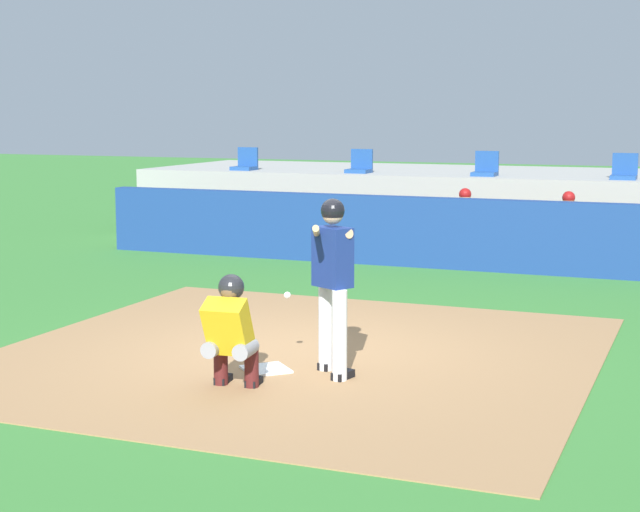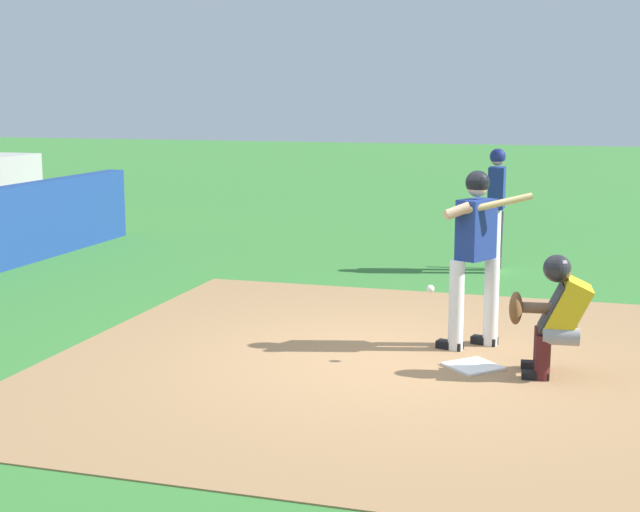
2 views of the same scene
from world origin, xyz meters
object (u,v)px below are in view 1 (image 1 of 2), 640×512
object	(u,v)px
home_plate	(266,369)
dugout_player_0	(463,224)
catcher_crouched	(231,327)
dugout_player_1	(567,228)
stadium_seat_0	(246,164)
stadium_seat_3	(624,172)
batter_at_plate	(332,275)
stadium_seat_2	(485,169)
stadium_seat_1	(360,166)

from	to	relation	value
home_plate	dugout_player_0	size ratio (longest dim) A/B	0.34
catcher_crouched	dugout_player_1	world-z (taller)	dugout_player_1
dugout_player_0	stadium_seat_0	size ratio (longest dim) A/B	2.71
catcher_crouched	stadium_seat_0	xyz separation A→B (m)	(-5.17, 10.90, 0.93)
stadium_seat_0	stadium_seat_3	xyz separation A→B (m)	(7.80, 0.00, 0.00)
batter_at_plate	stadium_seat_2	xyz separation A→B (m)	(-0.69, 10.08, 0.50)
catcher_crouched	stadium_seat_3	size ratio (longest dim) A/B	3.18
catcher_crouched	dugout_player_0	bearing A→B (deg)	89.41
catcher_crouched	stadium_seat_2	distance (m)	10.93
dugout_player_0	stadium_seat_3	size ratio (longest dim) A/B	2.71
stadium_seat_2	stadium_seat_1	bearing A→B (deg)	180.00
batter_at_plate	dugout_player_1	xyz separation A→B (m)	(1.18, 8.05, -0.36)
batter_at_plate	home_plate	bearing A→B (deg)	-171.94
dugout_player_0	stadium_seat_2	distance (m)	2.21
stadium_seat_0	stadium_seat_1	xyz separation A→B (m)	(2.60, 0.00, 0.00)
catcher_crouched	stadium_seat_1	size ratio (longest dim) A/B	3.18
batter_at_plate	stadium_seat_0	bearing A→B (deg)	120.30
dugout_player_1	stadium_seat_3	xyz separation A→B (m)	(0.73, 2.03, 0.86)
stadium_seat_3	dugout_player_1	bearing A→B (deg)	-109.75
catcher_crouched	dugout_player_1	xyz separation A→B (m)	(1.90, 8.86, 0.07)
stadium_seat_0	stadium_seat_1	size ratio (longest dim) A/B	1.00
dugout_player_0	dugout_player_1	world-z (taller)	same
batter_at_plate	stadium_seat_0	world-z (taller)	stadium_seat_0
catcher_crouched	stadium_seat_3	world-z (taller)	stadium_seat_3
home_plate	stadium_seat_1	distance (m)	10.61
home_plate	stadium_seat_0	distance (m)	11.53
stadium_seat_1	stadium_seat_2	world-z (taller)	same
stadium_seat_1	batter_at_plate	bearing A→B (deg)	-71.92
stadium_seat_3	catcher_crouched	bearing A→B (deg)	-103.55
batter_at_plate	stadium_seat_0	size ratio (longest dim) A/B	3.76
stadium_seat_2	stadium_seat_3	distance (m)	2.60
home_plate	stadium_seat_3	xyz separation A→B (m)	(2.60, 10.18, 1.51)
stadium_seat_3	stadium_seat_2	bearing A→B (deg)	180.00
stadium_seat_0	stadium_seat_2	size ratio (longest dim) A/B	1.00
home_plate	stadium_seat_2	bearing A→B (deg)	90.00
catcher_crouched	dugout_player_1	bearing A→B (deg)	77.93
stadium_seat_0	stadium_seat_2	xyz separation A→B (m)	(5.20, 0.00, 0.00)
dugout_player_1	stadium_seat_0	distance (m)	7.41
catcher_crouched	stadium_seat_0	size ratio (longest dim) A/B	3.18
batter_at_plate	stadium_seat_1	distance (m)	10.62
catcher_crouched	stadium_seat_0	bearing A→B (deg)	115.40
catcher_crouched	dugout_player_0	distance (m)	8.86
batter_at_plate	stadium_seat_1	world-z (taller)	stadium_seat_1
dugout_player_1	dugout_player_0	bearing A→B (deg)	180.00
dugout_player_0	stadium_seat_0	xyz separation A→B (m)	(-5.27, 2.03, 0.86)
dugout_player_1	stadium_seat_3	bearing A→B (deg)	70.25
dugout_player_0	dugout_player_1	xyz separation A→B (m)	(1.80, 0.00, 0.00)
batter_at_plate	stadium_seat_0	distance (m)	11.69
dugout_player_1	stadium_seat_1	size ratio (longest dim) A/B	2.71
catcher_crouched	stadium_seat_2	world-z (taller)	stadium_seat_2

